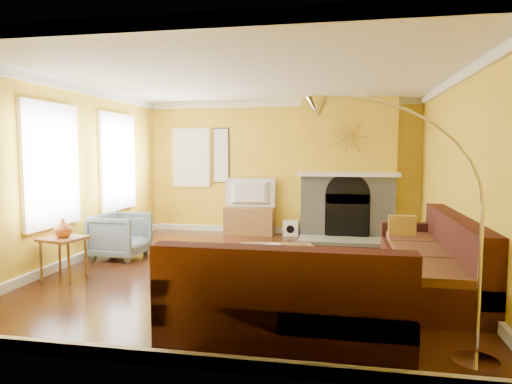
% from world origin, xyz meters
% --- Properties ---
extents(floor, '(5.50, 6.00, 0.02)m').
position_xyz_m(floor, '(0.00, 0.00, -0.01)').
color(floor, '#4F2410').
rests_on(floor, ground).
extents(ceiling, '(5.50, 6.00, 0.02)m').
position_xyz_m(ceiling, '(0.00, 0.00, 2.71)').
color(ceiling, white).
rests_on(ceiling, ground).
extents(wall_back, '(5.50, 0.02, 2.70)m').
position_xyz_m(wall_back, '(0.00, 3.01, 1.35)').
color(wall_back, yellow).
rests_on(wall_back, ground).
extents(wall_front, '(5.50, 0.02, 2.70)m').
position_xyz_m(wall_front, '(0.00, -3.01, 1.35)').
color(wall_front, yellow).
rests_on(wall_front, ground).
extents(wall_left, '(0.02, 6.00, 2.70)m').
position_xyz_m(wall_left, '(-2.76, 0.00, 1.35)').
color(wall_left, yellow).
rests_on(wall_left, ground).
extents(wall_right, '(0.02, 6.00, 2.70)m').
position_xyz_m(wall_right, '(2.76, 0.00, 1.35)').
color(wall_right, yellow).
rests_on(wall_right, ground).
extents(baseboard, '(5.50, 6.00, 0.12)m').
position_xyz_m(baseboard, '(0.00, 0.00, 0.06)').
color(baseboard, white).
rests_on(baseboard, floor).
extents(crown_molding, '(5.50, 6.00, 0.12)m').
position_xyz_m(crown_molding, '(0.00, 0.00, 2.64)').
color(crown_molding, white).
rests_on(crown_molding, ceiling).
extents(window_left_near, '(0.06, 1.22, 1.72)m').
position_xyz_m(window_left_near, '(-2.72, 1.30, 1.50)').
color(window_left_near, white).
rests_on(window_left_near, wall_left).
extents(window_left_far, '(0.06, 1.22, 1.72)m').
position_xyz_m(window_left_far, '(-2.72, -0.60, 1.50)').
color(window_left_far, white).
rests_on(window_left_far, wall_left).
extents(window_back, '(0.82, 0.06, 1.22)m').
position_xyz_m(window_back, '(-1.90, 2.96, 1.55)').
color(window_back, white).
rests_on(window_back, wall_back).
extents(wall_art, '(0.34, 0.04, 1.14)m').
position_xyz_m(wall_art, '(-1.25, 2.97, 1.60)').
color(wall_art, white).
rests_on(wall_art, wall_back).
extents(fireplace, '(1.80, 0.40, 2.70)m').
position_xyz_m(fireplace, '(1.35, 2.80, 1.35)').
color(fireplace, '#97958F').
rests_on(fireplace, floor).
extents(mantel, '(1.92, 0.22, 0.08)m').
position_xyz_m(mantel, '(1.35, 2.56, 1.25)').
color(mantel, white).
rests_on(mantel, fireplace).
extents(hearth, '(1.80, 0.70, 0.06)m').
position_xyz_m(hearth, '(1.35, 2.25, 0.03)').
color(hearth, '#97958F').
rests_on(hearth, floor).
extents(sunburst, '(0.70, 0.04, 0.70)m').
position_xyz_m(sunburst, '(1.35, 2.57, 1.95)').
color(sunburst, olive).
rests_on(sunburst, fireplace).
extents(rug, '(2.40, 1.80, 0.02)m').
position_xyz_m(rug, '(0.35, -0.30, 0.01)').
color(rug, beige).
rests_on(rug, floor).
extents(sectional_sofa, '(3.10, 3.70, 0.90)m').
position_xyz_m(sectional_sofa, '(1.20, -0.85, 0.45)').
color(sectional_sofa, '#3E1814').
rests_on(sectional_sofa, floor).
extents(coffee_table, '(1.15, 1.15, 0.40)m').
position_xyz_m(coffee_table, '(0.40, -0.35, 0.20)').
color(coffee_table, white).
rests_on(coffee_table, floor).
extents(media_console, '(1.00, 0.45, 0.55)m').
position_xyz_m(media_console, '(-0.60, 2.75, 0.28)').
color(media_console, olive).
rests_on(media_console, floor).
extents(tv, '(1.03, 0.18, 0.59)m').
position_xyz_m(tv, '(-0.60, 2.75, 0.84)').
color(tv, black).
rests_on(tv, media_console).
extents(subwoofer, '(0.30, 0.30, 0.30)m').
position_xyz_m(subwoofer, '(0.25, 2.78, 0.15)').
color(subwoofer, white).
rests_on(subwoofer, floor).
extents(armchair, '(0.81, 0.79, 0.71)m').
position_xyz_m(armchair, '(-2.20, 0.35, 0.35)').
color(armchair, gray).
rests_on(armchair, floor).
extents(side_table, '(0.59, 0.59, 0.55)m').
position_xyz_m(side_table, '(-2.40, -0.85, 0.28)').
color(side_table, olive).
rests_on(side_table, floor).
extents(vase, '(0.30, 0.30, 0.25)m').
position_xyz_m(vase, '(-2.40, -0.85, 0.67)').
color(vase, orange).
rests_on(vase, side_table).
extents(book, '(0.28, 0.32, 0.03)m').
position_xyz_m(book, '(0.25, -0.25, 0.41)').
color(book, white).
rests_on(book, coffee_table).
extents(arc_lamp, '(1.35, 0.36, 2.12)m').
position_xyz_m(arc_lamp, '(1.72, -2.55, 1.06)').
color(arc_lamp, silver).
rests_on(arc_lamp, floor).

